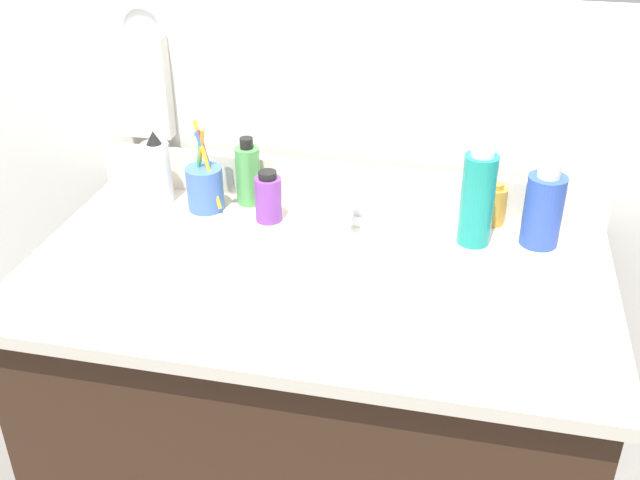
# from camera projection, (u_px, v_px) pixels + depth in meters

# --- Properties ---
(vanity_cabinet) EXTENTS (1.04, 0.55, 0.85)m
(vanity_cabinet) POSITION_uv_depth(u_px,v_px,m) (314.00, 451.00, 1.61)
(vanity_cabinet) COLOR #382316
(vanity_cabinet) RESTS_ON ground_plane
(countertop) EXTENTS (1.08, 0.59, 0.03)m
(countertop) POSITION_uv_depth(u_px,v_px,m) (313.00, 278.00, 1.39)
(countertop) COLOR beige
(countertop) RESTS_ON vanity_cabinet
(backsplash) EXTENTS (1.08, 0.02, 0.09)m
(backsplash) POSITION_uv_depth(u_px,v_px,m) (343.00, 184.00, 1.61)
(backsplash) COLOR beige
(backsplash) RESTS_ON countertop
(back_wall) EXTENTS (2.18, 0.04, 1.30)m
(back_wall) POSITION_uv_depth(u_px,v_px,m) (346.00, 275.00, 1.79)
(back_wall) COLOR silver
(back_wall) RESTS_ON ground_plane
(towel_ring) EXTENTS (0.10, 0.01, 0.10)m
(towel_ring) POSITION_uv_depth(u_px,v_px,m) (142.00, 28.00, 1.58)
(towel_ring) COLOR silver
(hand_towel) EXTENTS (0.11, 0.04, 0.22)m
(hand_towel) POSITION_uv_depth(u_px,v_px,m) (145.00, 87.00, 1.62)
(hand_towel) COLOR silver
(sink_basin) EXTENTS (0.38, 0.38, 0.11)m
(sink_basin) POSITION_uv_depth(u_px,v_px,m) (337.00, 284.00, 1.41)
(sink_basin) COLOR white
(sink_basin) RESTS_ON countertop
(faucet) EXTENTS (0.16, 0.10, 0.08)m
(faucet) POSITION_uv_depth(u_px,v_px,m) (356.00, 209.00, 1.55)
(faucet) COLOR silver
(faucet) RESTS_ON countertop
(bottle_lotion_white) EXTENTS (0.06, 0.06, 0.16)m
(bottle_lotion_white) POSITION_uv_depth(u_px,v_px,m) (157.00, 171.00, 1.60)
(bottle_lotion_white) COLOR white
(bottle_lotion_white) RESTS_ON countertop
(bottle_toner_green) EXTENTS (0.05, 0.05, 0.15)m
(bottle_toner_green) POSITION_uv_depth(u_px,v_px,m) (248.00, 174.00, 1.60)
(bottle_toner_green) COLOR #4C9E4C
(bottle_toner_green) RESTS_ON countertop
(bottle_oil_amber) EXTENTS (0.05, 0.05, 0.09)m
(bottle_oil_amber) POSITION_uv_depth(u_px,v_px,m) (495.00, 205.00, 1.53)
(bottle_oil_amber) COLOR gold
(bottle_oil_amber) RESTS_ON countertop
(bottle_cream_purple) EXTENTS (0.05, 0.05, 0.11)m
(bottle_cream_purple) POSITION_uv_depth(u_px,v_px,m) (268.00, 198.00, 1.54)
(bottle_cream_purple) COLOR #7A3899
(bottle_cream_purple) RESTS_ON countertop
(bottle_shampoo_blue) EXTENTS (0.07, 0.07, 0.17)m
(bottle_shampoo_blue) POSITION_uv_depth(u_px,v_px,m) (543.00, 208.00, 1.44)
(bottle_shampoo_blue) COLOR #2D4CB2
(bottle_shampoo_blue) RESTS_ON countertop
(bottle_mouthwash_teal) EXTENTS (0.06, 0.06, 0.22)m
(bottle_mouthwash_teal) POSITION_uv_depth(u_px,v_px,m) (478.00, 196.00, 1.44)
(bottle_mouthwash_teal) COLOR teal
(bottle_mouthwash_teal) RESTS_ON countertop
(cup_blue_plastic) EXTENTS (0.08, 0.08, 0.20)m
(cup_blue_plastic) POSITION_uv_depth(u_px,v_px,m) (205.00, 186.00, 1.58)
(cup_blue_plastic) COLOR #3F66B7
(cup_blue_plastic) RESTS_ON countertop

